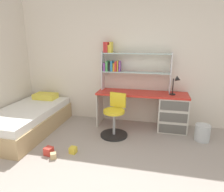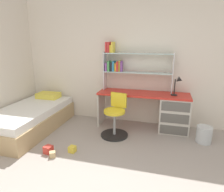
{
  "view_description": "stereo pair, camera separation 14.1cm",
  "coord_description": "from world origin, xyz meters",
  "px_view_note": "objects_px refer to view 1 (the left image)",
  "views": [
    {
      "loc": [
        0.52,
        -1.45,
        1.75
      ],
      "look_at": [
        -0.22,
        1.76,
        0.84
      ],
      "focal_mm": 31.83,
      "sensor_mm": 36.0,
      "label": 1
    },
    {
      "loc": [
        0.65,
        -1.42,
        1.75
      ],
      "look_at": [
        -0.22,
        1.76,
        0.84
      ],
      "focal_mm": 31.83,
      "sensor_mm": 36.0,
      "label": 2
    }
  ],
  "objects_px": {
    "bookshelf_hutch": "(125,64)",
    "swivel_chair": "(115,119)",
    "desk": "(165,110)",
    "desk_lamp": "(177,82)",
    "toy_block_yellow_0": "(73,150)",
    "bed_platform": "(28,120)",
    "toy_block_red_3": "(49,151)",
    "toy_block_natural_1": "(53,156)",
    "waste_bin": "(202,133)"
  },
  "relations": [
    {
      "from": "bookshelf_hutch",
      "to": "swivel_chair",
      "type": "xyz_separation_m",
      "value": [
        -0.08,
        -0.64,
        -0.99
      ]
    },
    {
      "from": "desk",
      "to": "desk_lamp",
      "type": "xyz_separation_m",
      "value": [
        0.18,
        -0.05,
        0.59
      ]
    },
    {
      "from": "toy_block_yellow_0",
      "to": "desk_lamp",
      "type": "bearing_deg",
      "value": 37.06
    },
    {
      "from": "bed_platform",
      "to": "toy_block_red_3",
      "type": "distance_m",
      "value": 1.13
    },
    {
      "from": "swivel_chair",
      "to": "toy_block_natural_1",
      "type": "height_order",
      "value": "swivel_chair"
    },
    {
      "from": "toy_block_red_3",
      "to": "waste_bin",
      "type": "bearing_deg",
      "value": 23.06
    },
    {
      "from": "desk_lamp",
      "to": "toy_block_red_3",
      "type": "bearing_deg",
      "value": -145.67
    },
    {
      "from": "swivel_chair",
      "to": "toy_block_red_3",
      "type": "height_order",
      "value": "swivel_chair"
    },
    {
      "from": "waste_bin",
      "to": "toy_block_yellow_0",
      "type": "xyz_separation_m",
      "value": [
        -2.12,
        -0.93,
        -0.1
      ]
    },
    {
      "from": "waste_bin",
      "to": "toy_block_red_3",
      "type": "xyz_separation_m",
      "value": [
        -2.48,
        -1.06,
        -0.09
      ]
    },
    {
      "from": "bookshelf_hutch",
      "to": "toy_block_natural_1",
      "type": "bearing_deg",
      "value": -116.95
    },
    {
      "from": "bookshelf_hutch",
      "to": "waste_bin",
      "type": "height_order",
      "value": "bookshelf_hutch"
    },
    {
      "from": "bookshelf_hutch",
      "to": "desk_lamp",
      "type": "height_order",
      "value": "bookshelf_hutch"
    },
    {
      "from": "toy_block_natural_1",
      "to": "toy_block_red_3",
      "type": "bearing_deg",
      "value": 146.2
    },
    {
      "from": "swivel_chair",
      "to": "bed_platform",
      "type": "bearing_deg",
      "value": -173.54
    },
    {
      "from": "bed_platform",
      "to": "toy_block_yellow_0",
      "type": "xyz_separation_m",
      "value": [
        1.22,
        -0.59,
        -0.19
      ]
    },
    {
      "from": "toy_block_red_3",
      "to": "toy_block_natural_1",
      "type": "bearing_deg",
      "value": -33.8
    },
    {
      "from": "desk_lamp",
      "to": "swivel_chair",
      "type": "relative_size",
      "value": 0.47
    },
    {
      "from": "toy_block_natural_1",
      "to": "bed_platform",
      "type": "bearing_deg",
      "value": 141.01
    },
    {
      "from": "desk",
      "to": "bed_platform",
      "type": "bearing_deg",
      "value": -165.34
    },
    {
      "from": "bookshelf_hutch",
      "to": "bed_platform",
      "type": "distance_m",
      "value": 2.27
    },
    {
      "from": "waste_bin",
      "to": "bed_platform",
      "type": "bearing_deg",
      "value": -174.15
    },
    {
      "from": "toy_block_yellow_0",
      "to": "toy_block_red_3",
      "type": "height_order",
      "value": "toy_block_red_3"
    },
    {
      "from": "toy_block_red_3",
      "to": "toy_block_yellow_0",
      "type": "bearing_deg",
      "value": 19.6
    },
    {
      "from": "bookshelf_hutch",
      "to": "toy_block_natural_1",
      "type": "relative_size",
      "value": 15.89
    },
    {
      "from": "swivel_chair",
      "to": "waste_bin",
      "type": "bearing_deg",
      "value": 5.18
    },
    {
      "from": "bed_platform",
      "to": "waste_bin",
      "type": "relative_size",
      "value": 6.54
    },
    {
      "from": "toy_block_natural_1",
      "to": "swivel_chair",
      "type": "bearing_deg",
      "value": 52.84
    },
    {
      "from": "desk",
      "to": "toy_block_yellow_0",
      "type": "bearing_deg",
      "value": -138.43
    },
    {
      "from": "desk_lamp",
      "to": "toy_block_natural_1",
      "type": "bearing_deg",
      "value": -142.25
    },
    {
      "from": "waste_bin",
      "to": "toy_block_natural_1",
      "type": "height_order",
      "value": "waste_bin"
    },
    {
      "from": "toy_block_yellow_0",
      "to": "bed_platform",
      "type": "bearing_deg",
      "value": 154.36
    },
    {
      "from": "bookshelf_hutch",
      "to": "swivel_chair",
      "type": "height_order",
      "value": "bookshelf_hutch"
    },
    {
      "from": "waste_bin",
      "to": "toy_block_yellow_0",
      "type": "height_order",
      "value": "waste_bin"
    },
    {
      "from": "toy_block_yellow_0",
      "to": "swivel_chair",
      "type": "bearing_deg",
      "value": 56.38
    },
    {
      "from": "bed_platform",
      "to": "toy_block_natural_1",
      "type": "xyz_separation_m",
      "value": [
        0.99,
        -0.8,
        -0.19
      ]
    },
    {
      "from": "swivel_chair",
      "to": "bookshelf_hutch",
      "type": "bearing_deg",
      "value": 83.06
    },
    {
      "from": "toy_block_natural_1",
      "to": "desk_lamp",
      "type": "bearing_deg",
      "value": 37.75
    },
    {
      "from": "bed_platform",
      "to": "toy_block_yellow_0",
      "type": "height_order",
      "value": "bed_platform"
    },
    {
      "from": "bed_platform",
      "to": "waste_bin",
      "type": "distance_m",
      "value": 3.36
    },
    {
      "from": "bookshelf_hutch",
      "to": "waste_bin",
      "type": "bearing_deg",
      "value": -18.09
    },
    {
      "from": "bookshelf_hutch",
      "to": "bed_platform",
      "type": "xyz_separation_m",
      "value": [
        -1.82,
        -0.84,
        -1.07
      ]
    },
    {
      "from": "bed_platform",
      "to": "toy_block_yellow_0",
      "type": "relative_size",
      "value": 18.84
    },
    {
      "from": "bookshelf_hutch",
      "to": "bed_platform",
      "type": "height_order",
      "value": "bookshelf_hutch"
    },
    {
      "from": "bookshelf_hutch",
      "to": "toy_block_red_3",
      "type": "distance_m",
      "value": 2.21
    },
    {
      "from": "bookshelf_hutch",
      "to": "desk_lamp",
      "type": "relative_size",
      "value": 3.69
    },
    {
      "from": "bookshelf_hutch",
      "to": "toy_block_yellow_0",
      "type": "relative_size",
      "value": 13.66
    },
    {
      "from": "desk_lamp",
      "to": "toy_block_yellow_0",
      "type": "xyz_separation_m",
      "value": [
        -1.63,
        -1.23,
        -0.95
      ]
    },
    {
      "from": "swivel_chair",
      "to": "toy_block_yellow_0",
      "type": "bearing_deg",
      "value": -123.62
    },
    {
      "from": "bed_platform",
      "to": "waste_bin",
      "type": "height_order",
      "value": "bed_platform"
    }
  ]
}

